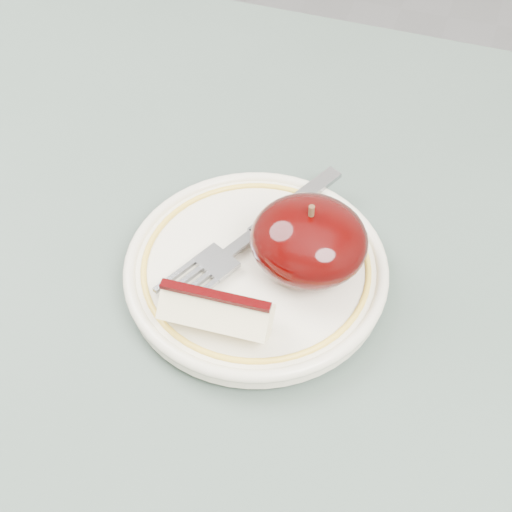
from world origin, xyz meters
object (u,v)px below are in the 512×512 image
(table, at_px, (258,477))
(plate, at_px, (256,269))
(fork, at_px, (252,235))
(apple_half, at_px, (309,240))

(table, bearing_deg, plate, 109.49)
(plate, distance_m, fork, 0.03)
(apple_half, relative_size, fork, 0.49)
(table, xyz_separation_m, plate, (-0.04, 0.10, 0.10))
(table, relative_size, plate, 4.85)
(fork, bearing_deg, plate, -128.82)
(apple_half, distance_m, fork, 0.05)
(plate, xyz_separation_m, fork, (-0.01, 0.02, 0.01))
(table, bearing_deg, fork, 110.52)
(plate, relative_size, fork, 1.13)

